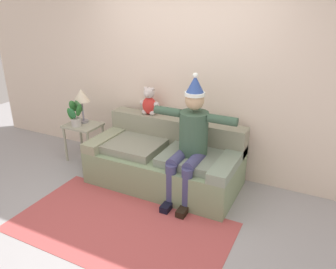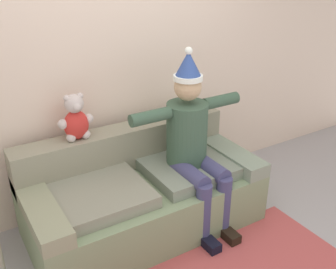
{
  "view_description": "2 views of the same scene",
  "coord_description": "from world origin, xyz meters",
  "px_view_note": "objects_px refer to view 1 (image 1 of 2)",
  "views": [
    {
      "loc": [
        1.75,
        -2.43,
        2.26
      ],
      "look_at": [
        0.11,
        0.85,
        0.75
      ],
      "focal_mm": 35.38,
      "sensor_mm": 36.0,
      "label": 1
    },
    {
      "loc": [
        -1.28,
        -1.53,
        2.16
      ],
      "look_at": [
        0.18,
        0.86,
        0.86
      ],
      "focal_mm": 42.3,
      "sensor_mm": 36.0,
      "label": 2
    }
  ],
  "objects_px": {
    "couch": "(166,160)",
    "person_seated": "(190,138)",
    "table_lamp": "(81,97)",
    "potted_plant": "(75,114)",
    "side_table": "(84,131)",
    "teddy_bear": "(149,102)"
  },
  "relations": [
    {
      "from": "potted_plant",
      "to": "side_table",
      "type": "bearing_deg",
      "value": 65.97
    },
    {
      "from": "side_table",
      "to": "table_lamp",
      "type": "bearing_deg",
      "value": 120.56
    },
    {
      "from": "couch",
      "to": "table_lamp",
      "type": "xyz_separation_m",
      "value": [
        -1.43,
        0.13,
        0.64
      ]
    },
    {
      "from": "person_seated",
      "to": "side_table",
      "type": "distance_m",
      "value": 1.82
    },
    {
      "from": "person_seated",
      "to": "teddy_bear",
      "type": "relative_size",
      "value": 3.95
    },
    {
      "from": "side_table",
      "to": "potted_plant",
      "type": "bearing_deg",
      "value": -114.03
    },
    {
      "from": "couch",
      "to": "side_table",
      "type": "bearing_deg",
      "value": 178.04
    },
    {
      "from": "person_seated",
      "to": "teddy_bear",
      "type": "height_order",
      "value": "person_seated"
    },
    {
      "from": "couch",
      "to": "teddy_bear",
      "type": "bearing_deg",
      "value": 143.27
    },
    {
      "from": "couch",
      "to": "person_seated",
      "type": "xyz_separation_m",
      "value": [
        0.4,
        -0.16,
        0.45
      ]
    },
    {
      "from": "potted_plant",
      "to": "teddy_bear",
      "type": "bearing_deg",
      "value": 18.63
    },
    {
      "from": "table_lamp",
      "to": "potted_plant",
      "type": "relative_size",
      "value": 1.27
    },
    {
      "from": "teddy_bear",
      "to": "table_lamp",
      "type": "height_order",
      "value": "teddy_bear"
    },
    {
      "from": "couch",
      "to": "potted_plant",
      "type": "bearing_deg",
      "value": -178.26
    },
    {
      "from": "teddy_bear",
      "to": "potted_plant",
      "type": "relative_size",
      "value": 0.97
    },
    {
      "from": "teddy_bear",
      "to": "table_lamp",
      "type": "xyz_separation_m",
      "value": [
        -1.03,
        -0.17,
        -0.01
      ]
    },
    {
      "from": "side_table",
      "to": "teddy_bear",
      "type": "bearing_deg",
      "value": 14.5
    },
    {
      "from": "person_seated",
      "to": "potted_plant",
      "type": "height_order",
      "value": "person_seated"
    },
    {
      "from": "person_seated",
      "to": "potted_plant",
      "type": "xyz_separation_m",
      "value": [
        -1.83,
        0.12,
        -0.01
      ]
    },
    {
      "from": "potted_plant",
      "to": "table_lamp",
      "type": "bearing_deg",
      "value": 92.55
    },
    {
      "from": "couch",
      "to": "table_lamp",
      "type": "height_order",
      "value": "table_lamp"
    },
    {
      "from": "side_table",
      "to": "couch",
      "type": "bearing_deg",
      "value": -1.96
    }
  ]
}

